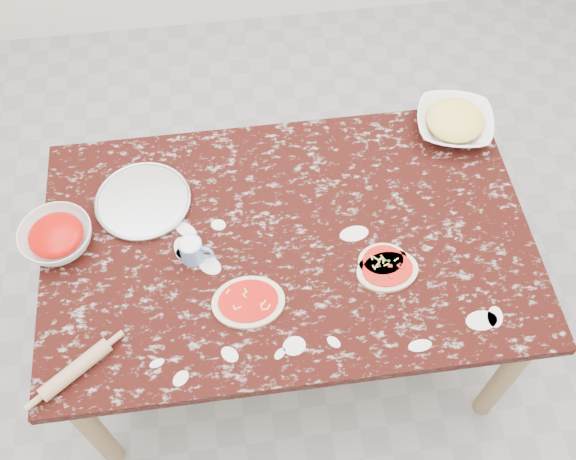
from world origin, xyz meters
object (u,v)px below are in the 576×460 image
Objects in this scene: worktable at (288,251)px; sauce_bowl at (57,237)px; cheese_bowl at (454,124)px; rolling_pin at (76,370)px; pizza_tray at (143,202)px; flour_mug at (193,250)px.

worktable is 0.75m from sauce_bowl.
cheese_bowl is (1.40, 0.31, -0.00)m from sauce_bowl.
sauce_bowl is 0.46m from rolling_pin.
pizza_tray is at bearing 25.17° from sauce_bowl.
rolling_pin is (0.07, -0.45, -0.01)m from sauce_bowl.
sauce_bowl is at bearing -154.83° from pizza_tray.
cheese_bowl is (1.13, 0.18, 0.03)m from pizza_tray.
flour_mug is at bearing -173.94° from worktable.
rolling_pin is (-0.67, -0.37, 0.11)m from worktable.
worktable is 6.82× the size of sauce_bowl.
cheese_bowl is 2.53× the size of flour_mug.
cheese_bowl is at bearing 30.30° from worktable.
worktable is 5.04× the size of pizza_tray.
worktable is 7.03× the size of rolling_pin.
flour_mug is at bearing -56.48° from pizza_tray.
flour_mug is 0.50m from rolling_pin.
pizza_tray is at bearing 71.10° from rolling_pin.
cheese_bowl is at bearing 8.99° from pizza_tray.
worktable is at bearing 6.06° from flour_mug.
pizza_tray is 1.35× the size of sauce_bowl.
pizza_tray is 0.29m from flour_mug.
sauce_bowl reaches higher than pizza_tray.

